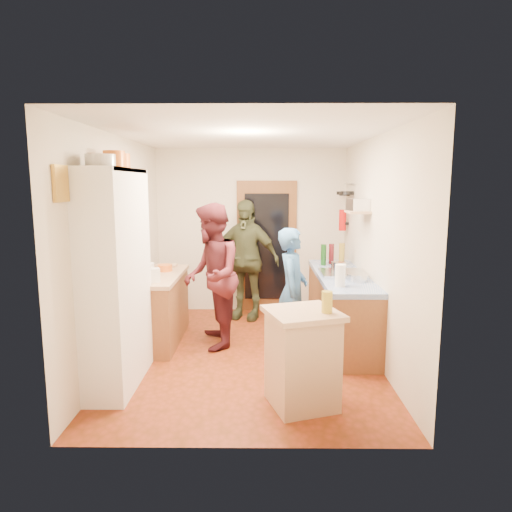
{
  "coord_description": "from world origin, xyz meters",
  "views": [
    {
      "loc": [
        0.15,
        -5.29,
        2.05
      ],
      "look_at": [
        0.1,
        0.15,
        1.19
      ],
      "focal_mm": 32.0,
      "sensor_mm": 36.0,
      "label": 1
    }
  ],
  "objects_px": {
    "hutch_body": "(117,279)",
    "person_left": "(214,275)",
    "person_back": "(246,260)",
    "person_hob": "(295,291)",
    "right_counter_base": "(340,310)",
    "island_base": "(302,361)"
  },
  "relations": [
    {
      "from": "island_base",
      "to": "person_hob",
      "type": "bearing_deg",
      "value": 88.77
    },
    {
      "from": "hutch_body",
      "to": "person_hob",
      "type": "bearing_deg",
      "value": 25.72
    },
    {
      "from": "right_counter_base",
      "to": "person_back",
      "type": "distance_m",
      "value": 1.7
    },
    {
      "from": "hutch_body",
      "to": "right_counter_base",
      "type": "height_order",
      "value": "hutch_body"
    },
    {
      "from": "island_base",
      "to": "person_left",
      "type": "bearing_deg",
      "value": 121.06
    },
    {
      "from": "island_base",
      "to": "person_hob",
      "type": "relative_size",
      "value": 0.56
    },
    {
      "from": "right_counter_base",
      "to": "island_base",
      "type": "xyz_separation_m",
      "value": [
        -0.66,
        -1.78,
        0.01
      ]
    },
    {
      "from": "person_left",
      "to": "person_back",
      "type": "height_order",
      "value": "same"
    },
    {
      "from": "person_left",
      "to": "person_back",
      "type": "xyz_separation_m",
      "value": [
        0.37,
        1.21,
        -0.0
      ]
    },
    {
      "from": "hutch_body",
      "to": "person_left",
      "type": "relative_size",
      "value": 1.21
    },
    {
      "from": "hutch_body",
      "to": "person_hob",
      "type": "relative_size",
      "value": 1.44
    },
    {
      "from": "person_left",
      "to": "island_base",
      "type": "bearing_deg",
      "value": 23.38
    },
    {
      "from": "hutch_body",
      "to": "right_counter_base",
      "type": "relative_size",
      "value": 1.0
    },
    {
      "from": "hutch_body",
      "to": "person_left",
      "type": "distance_m",
      "value": 1.43
    },
    {
      "from": "island_base",
      "to": "person_left",
      "type": "distance_m",
      "value": 1.94
    },
    {
      "from": "hutch_body",
      "to": "island_base",
      "type": "distance_m",
      "value": 2.01
    },
    {
      "from": "island_base",
      "to": "person_back",
      "type": "relative_size",
      "value": 0.47
    },
    {
      "from": "person_left",
      "to": "person_hob",
      "type": "bearing_deg",
      "value": 69.63
    },
    {
      "from": "person_back",
      "to": "person_hob",
      "type": "bearing_deg",
      "value": -46.8
    },
    {
      "from": "person_hob",
      "to": "person_back",
      "type": "xyz_separation_m",
      "value": [
        -0.63,
        1.43,
        0.15
      ]
    },
    {
      "from": "island_base",
      "to": "person_back",
      "type": "distance_m",
      "value": 2.92
    },
    {
      "from": "right_counter_base",
      "to": "person_left",
      "type": "height_order",
      "value": "person_left"
    }
  ]
}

